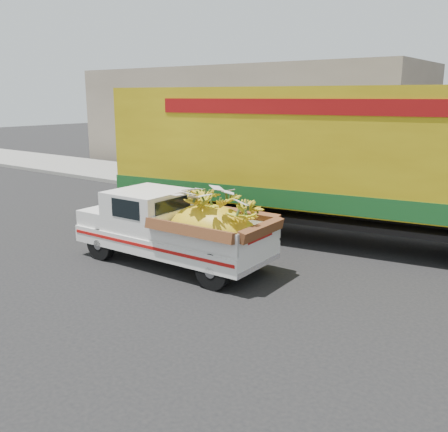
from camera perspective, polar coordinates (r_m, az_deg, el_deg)
The scene contains 6 objects.
ground at distance 10.96m, azimuth -5.95°, elevation -5.60°, with size 100.00×100.00×0.00m, color black.
curb at distance 16.01m, azimuth 9.59°, elevation 0.70°, with size 60.00×0.25×0.15m, color gray.
sidewalk at distance 17.87m, azimuth 12.69°, elevation 1.87°, with size 60.00×4.00×0.14m, color gray.
building_left at distance 26.63m, azimuth 2.28°, elevation 11.20°, with size 18.00×6.00×5.00m, color gray.
pickup_truck at distance 10.60m, azimuth -4.53°, elevation -1.50°, with size 4.49×1.76×1.56m.
semi_trailer at distance 12.63m, azimuth 13.01°, elevation 6.56°, with size 12.07×4.36×3.80m.
Camera 1 is at (7.06, -7.58, 3.58)m, focal length 40.00 mm.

